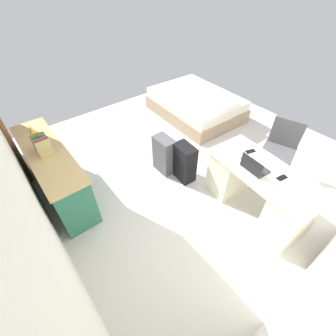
{
  "coord_description": "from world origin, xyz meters",
  "views": [
    {
      "loc": [
        -2.11,
        2.11,
        2.71
      ],
      "look_at": [
        -0.35,
        0.7,
        0.6
      ],
      "focal_mm": 24.83,
      "sensor_mm": 36.0,
      "label": 1
    }
  ],
  "objects_px": {
    "suitcase_spare_grey": "(164,155)",
    "office_chair": "(278,153)",
    "computer_mouse": "(240,156)",
    "figurine_small": "(31,129)",
    "suitcase_black": "(184,163)",
    "bed": "(196,105)",
    "credenza": "(55,173)",
    "laptop": "(254,167)",
    "desk": "(258,190)",
    "cell_phone_by_mouse": "(250,151)",
    "cell_phone_near_laptop": "(282,178)",
    "desk_lamp": "(313,182)"
  },
  "relations": [
    {
      "from": "office_chair",
      "to": "laptop",
      "type": "relative_size",
      "value": 2.85
    },
    {
      "from": "credenza",
      "to": "laptop",
      "type": "relative_size",
      "value": 5.45
    },
    {
      "from": "credenza",
      "to": "suitcase_spare_grey",
      "type": "height_order",
      "value": "credenza"
    },
    {
      "from": "bed",
      "to": "suitcase_black",
      "type": "bearing_deg",
      "value": 131.02
    },
    {
      "from": "suitcase_spare_grey",
      "to": "laptop",
      "type": "relative_size",
      "value": 1.92
    },
    {
      "from": "cell_phone_by_mouse",
      "to": "figurine_small",
      "type": "height_order",
      "value": "figurine_small"
    },
    {
      "from": "cell_phone_by_mouse",
      "to": "figurine_small",
      "type": "bearing_deg",
      "value": 61.91
    },
    {
      "from": "computer_mouse",
      "to": "bed",
      "type": "bearing_deg",
      "value": -25.35
    },
    {
      "from": "cell_phone_by_mouse",
      "to": "suitcase_spare_grey",
      "type": "bearing_deg",
      "value": 48.17
    },
    {
      "from": "suitcase_black",
      "to": "suitcase_spare_grey",
      "type": "distance_m",
      "value": 0.37
    },
    {
      "from": "computer_mouse",
      "to": "cell_phone_by_mouse",
      "type": "distance_m",
      "value": 0.21
    },
    {
      "from": "suitcase_spare_grey",
      "to": "desk_lamp",
      "type": "bearing_deg",
      "value": -167.78
    },
    {
      "from": "desk",
      "to": "bed",
      "type": "distance_m",
      "value": 2.7
    },
    {
      "from": "suitcase_black",
      "to": "computer_mouse",
      "type": "height_order",
      "value": "computer_mouse"
    },
    {
      "from": "credenza",
      "to": "suitcase_spare_grey",
      "type": "xyz_separation_m",
      "value": [
        -0.59,
        -1.53,
        -0.08
      ]
    },
    {
      "from": "office_chair",
      "to": "bed",
      "type": "bearing_deg",
      "value": -8.61
    },
    {
      "from": "office_chair",
      "to": "laptop",
      "type": "height_order",
      "value": "laptop"
    },
    {
      "from": "cell_phone_by_mouse",
      "to": "bed",
      "type": "bearing_deg",
      "value": -8.78
    },
    {
      "from": "credenza",
      "to": "bed",
      "type": "height_order",
      "value": "credenza"
    },
    {
      "from": "credenza",
      "to": "computer_mouse",
      "type": "xyz_separation_m",
      "value": [
        -1.65,
        -1.95,
        0.35
      ]
    },
    {
      "from": "desk",
      "to": "bed",
      "type": "bearing_deg",
      "value": -26.25
    },
    {
      "from": "office_chair",
      "to": "figurine_small",
      "type": "relative_size",
      "value": 8.55
    },
    {
      "from": "desk",
      "to": "desk_lamp",
      "type": "distance_m",
      "value": 0.79
    },
    {
      "from": "suitcase_spare_grey",
      "to": "cell_phone_near_laptop",
      "type": "xyz_separation_m",
      "value": [
        -1.62,
        -0.52,
        0.43
      ]
    },
    {
      "from": "credenza",
      "to": "computer_mouse",
      "type": "distance_m",
      "value": 2.58
    },
    {
      "from": "office_chair",
      "to": "suitcase_black",
      "type": "relative_size",
      "value": 1.5
    },
    {
      "from": "bed",
      "to": "desk_lamp",
      "type": "height_order",
      "value": "desk_lamp"
    },
    {
      "from": "desk",
      "to": "credenza",
      "type": "relative_size",
      "value": 0.83
    },
    {
      "from": "office_chair",
      "to": "suitcase_black",
      "type": "height_order",
      "value": "office_chair"
    },
    {
      "from": "suitcase_black",
      "to": "cell_phone_by_mouse",
      "type": "relative_size",
      "value": 4.59
    },
    {
      "from": "credenza",
      "to": "laptop",
      "type": "bearing_deg",
      "value": -135.28
    },
    {
      "from": "suitcase_black",
      "to": "desk_lamp",
      "type": "relative_size",
      "value": 1.81
    },
    {
      "from": "bed",
      "to": "cell_phone_by_mouse",
      "type": "relative_size",
      "value": 14.38
    },
    {
      "from": "bed",
      "to": "figurine_small",
      "type": "relative_size",
      "value": 17.78
    },
    {
      "from": "desk",
      "to": "cell_phone_near_laptop",
      "type": "bearing_deg",
      "value": -165.93
    },
    {
      "from": "suitcase_spare_grey",
      "to": "office_chair",
      "type": "bearing_deg",
      "value": -131.11
    },
    {
      "from": "bed",
      "to": "computer_mouse",
      "type": "relative_size",
      "value": 19.56
    },
    {
      "from": "credenza",
      "to": "laptop",
      "type": "distance_m",
      "value": 2.71
    },
    {
      "from": "suitcase_black",
      "to": "desk_lamp",
      "type": "height_order",
      "value": "desk_lamp"
    },
    {
      "from": "desk",
      "to": "cell_phone_by_mouse",
      "type": "distance_m",
      "value": 0.53
    },
    {
      "from": "suitcase_black",
      "to": "laptop",
      "type": "xyz_separation_m",
      "value": [
        -0.98,
        -0.23,
        0.48
      ]
    },
    {
      "from": "desk_lamp",
      "to": "desk",
      "type": "bearing_deg",
      "value": -6.04
    },
    {
      "from": "bed",
      "to": "figurine_small",
      "type": "bearing_deg",
      "value": 87.37
    },
    {
      "from": "bed",
      "to": "cell_phone_by_mouse",
      "type": "height_order",
      "value": "cell_phone_by_mouse"
    },
    {
      "from": "office_chair",
      "to": "laptop",
      "type": "bearing_deg",
      "value": 98.71
    },
    {
      "from": "computer_mouse",
      "to": "figurine_small",
      "type": "xyz_separation_m",
      "value": [
        2.2,
        1.96,
        0.1
      ]
    },
    {
      "from": "credenza",
      "to": "suitcase_spare_grey",
      "type": "distance_m",
      "value": 1.64
    },
    {
      "from": "computer_mouse",
      "to": "suitcase_spare_grey",
      "type": "bearing_deg",
      "value": 27.57
    },
    {
      "from": "desk",
      "to": "credenza",
      "type": "xyz_separation_m",
      "value": [
        2.02,
        1.99,
        0.01
      ]
    },
    {
      "from": "desk_lamp",
      "to": "office_chair",
      "type": "bearing_deg",
      "value": -50.18
    }
  ]
}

